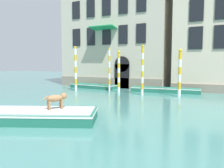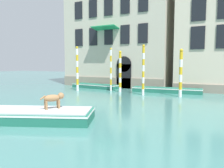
% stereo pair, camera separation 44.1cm
% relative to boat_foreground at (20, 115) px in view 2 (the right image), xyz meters
% --- Properties ---
extents(palazzo_left, '(12.79, 7.40, 19.50)m').
position_rel_boat_foreground_xyz_m(palazzo_left, '(-3.26, 17.98, 9.43)').
color(palazzo_left, '#BCB29E').
rests_on(palazzo_left, ground_plane).
extents(boat_foreground, '(7.19, 4.64, 0.56)m').
position_rel_boat_foreground_xyz_m(boat_foreground, '(0.00, 0.00, 0.00)').
color(boat_foreground, '#1E6651').
rests_on(boat_foreground, ground_plane).
extents(dog_on_deck, '(0.74, 1.04, 0.78)m').
position_rel_boat_foreground_xyz_m(dog_on_deck, '(1.35, 0.86, 0.77)').
color(dog_on_deck, '#997047').
rests_on(dog_on_deck, boat_foreground).
extents(boat_moored_near_palazzo, '(5.68, 2.31, 0.44)m').
position_rel_boat_foreground_xyz_m(boat_moored_near_palazzo, '(-4.35, 13.75, -0.07)').
color(boat_moored_near_palazzo, '#1E6651').
rests_on(boat_moored_near_palazzo, ground_plane).
extents(boat_moored_far, '(6.52, 1.95, 0.46)m').
position_rel_boat_foreground_xyz_m(boat_moored_far, '(3.75, 13.56, -0.05)').
color(boat_moored_far, '#1E6651').
rests_on(boat_moored_far, ground_plane).
extents(mooring_pole_0, '(0.19, 0.19, 4.29)m').
position_rel_boat_foreground_xyz_m(mooring_pole_0, '(-1.56, 12.32, 1.86)').
color(mooring_pole_0, white).
rests_on(mooring_pole_0, ground_plane).
extents(mooring_pole_1, '(0.22, 0.22, 4.37)m').
position_rel_boat_foreground_xyz_m(mooring_pole_1, '(2.36, 10.88, 1.90)').
color(mooring_pole_1, white).
rests_on(mooring_pole_1, ground_plane).
extents(mooring_pole_2, '(0.27, 0.27, 3.94)m').
position_rel_boat_foreground_xyz_m(mooring_pole_2, '(5.42, 11.32, 1.69)').
color(mooring_pole_2, white).
rests_on(mooring_pole_2, ground_plane).
extents(mooring_pole_3, '(0.25, 0.25, 3.96)m').
position_rel_boat_foreground_xyz_m(mooring_pole_3, '(-0.33, 11.87, 1.70)').
color(mooring_pole_3, white).
rests_on(mooring_pole_3, ground_plane).
extents(mooring_pole_4, '(0.25, 0.25, 4.46)m').
position_rel_boat_foreground_xyz_m(mooring_pole_4, '(-4.64, 10.87, 1.95)').
color(mooring_pole_4, white).
rests_on(mooring_pole_4, ground_plane).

